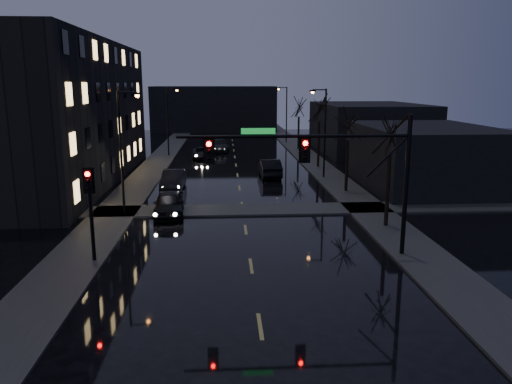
{
  "coord_description": "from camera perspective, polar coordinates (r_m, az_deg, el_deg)",
  "views": [
    {
      "loc": [
        -1.17,
        -14.19,
        8.39
      ],
      "look_at": [
        0.34,
        9.69,
        3.2
      ],
      "focal_mm": 35.0,
      "sensor_mm": 36.0,
      "label": 1
    }
  ],
  "objects": [
    {
      "name": "streetlight_l_near",
      "position": [
        33.02,
        -14.86,
        5.54
      ],
      "size": [
        1.53,
        0.28,
        8.0
      ],
      "color": "black",
      "rests_on": "ground"
    },
    {
      "name": "far_block",
      "position": [
        92.31,
        -4.81,
        9.47
      ],
      "size": [
        22.0,
        10.0,
        8.0
      ],
      "primitive_type": "cube",
      "color": "black",
      "rests_on": "ground"
    },
    {
      "name": "apartment_block",
      "position": [
        46.84,
        -22.97,
        8.36
      ],
      "size": [
        12.0,
        30.0,
        12.0
      ],
      "primitive_type": "cube",
      "color": "black",
      "rests_on": "ground"
    },
    {
      "name": "streetlight_r_mid",
      "position": [
        45.19,
        7.63,
        7.54
      ],
      "size": [
        1.53,
        0.28,
        8.0
      ],
      "color": "black",
      "rests_on": "ground"
    },
    {
      "name": "commercial_right_far",
      "position": [
        65.01,
        12.73,
        7.18
      ],
      "size": [
        12.0,
        18.0,
        6.0
      ],
      "primitive_type": "cube",
      "color": "black",
      "rests_on": "ground"
    },
    {
      "name": "sidewalk_cross",
      "position": [
        33.76,
        -1.52,
        -2.06
      ],
      "size": [
        40.0,
        3.0,
        0.12
      ],
      "primitive_type": "cube",
      "color": "#2D2D2B",
      "rests_on": "ground"
    },
    {
      "name": "sidewalk_left",
      "position": [
        50.43,
        -11.93,
        2.46
      ],
      "size": [
        3.0,
        140.0,
        0.12
      ],
      "primitive_type": "cube",
      "color": "#2D2D2B",
      "rests_on": "ground"
    },
    {
      "name": "streetlight_r_far",
      "position": [
        72.81,
        3.34,
        9.37
      ],
      "size": [
        1.53,
        0.28,
        8.0
      ],
      "color": "black",
      "rests_on": "ground"
    },
    {
      "name": "tree_mid_b",
      "position": [
        51.13,
        7.29,
        10.14
      ],
      "size": [
        3.74,
        3.74,
        8.59
      ],
      "color": "black",
      "rests_on": "ground"
    },
    {
      "name": "oncoming_car_a",
      "position": [
        32.83,
        -9.93,
        -1.32
      ],
      "size": [
        2.2,
        4.79,
        1.59
      ],
      "primitive_type": "imported",
      "rotation": [
        0.0,
        0.0,
        0.07
      ],
      "color": "black",
      "rests_on": "ground"
    },
    {
      "name": "tree_near",
      "position": [
        29.85,
        15.23,
        7.64
      ],
      "size": [
        3.52,
        3.52,
        8.08
      ],
      "color": "black",
      "rests_on": "ground"
    },
    {
      "name": "sidewalk_right",
      "position": [
        50.82,
        7.41,
        2.7
      ],
      "size": [
        3.0,
        140.0,
        0.12
      ],
      "primitive_type": "cube",
      "color": "#2D2D2B",
      "rests_on": "ground"
    },
    {
      "name": "tree_far",
      "position": [
        64.94,
        4.94,
        10.13
      ],
      "size": [
        3.43,
        3.43,
        7.88
      ],
      "color": "black",
      "rests_on": "ground"
    },
    {
      "name": "tree_mid_a",
      "position": [
        39.45,
        10.54,
        8.31
      ],
      "size": [
        3.3,
        3.3,
        7.58
      ],
      "color": "black",
      "rests_on": "ground"
    },
    {
      "name": "commercial_right_near",
      "position": [
        43.91,
        18.78,
        3.87
      ],
      "size": [
        10.0,
        14.0,
        5.0
      ],
      "primitive_type": "cube",
      "color": "black",
      "rests_on": "ground"
    },
    {
      "name": "signal_pole_left",
      "position": [
        24.63,
        -18.42,
        -1.01
      ],
      "size": [
        0.35,
        0.41,
        4.53
      ],
      "color": "black",
      "rests_on": "ground"
    },
    {
      "name": "signal_mast",
      "position": [
        23.98,
        8.52,
        3.66
      ],
      "size": [
        11.11,
        0.41,
        7.0
      ],
      "color": "black",
      "rests_on": "ground"
    },
    {
      "name": "streetlight_l_far",
      "position": [
        59.65,
        -9.89,
        8.58
      ],
      "size": [
        1.53,
        0.28,
        8.0
      ],
      "color": "black",
      "rests_on": "ground"
    },
    {
      "name": "oncoming_car_c",
      "position": [
        57.65,
        -6.14,
        4.46
      ],
      "size": [
        2.32,
        4.84,
        1.33
      ],
      "primitive_type": "imported",
      "rotation": [
        0.0,
        0.0,
        0.02
      ],
      "color": "black",
      "rests_on": "ground"
    },
    {
      "name": "oncoming_car_b",
      "position": [
        41.08,
        -9.43,
        1.4
      ],
      "size": [
        1.77,
        4.78,
        1.56
      ],
      "primitive_type": "imported",
      "rotation": [
        0.0,
        0.0,
        -0.02
      ],
      "color": "black",
      "rests_on": "ground"
    },
    {
      "name": "oncoming_car_d",
      "position": [
        63.71,
        -4.18,
        5.35
      ],
      "size": [
        2.5,
        5.58,
        1.59
      ],
      "primitive_type": "imported",
      "rotation": [
        0.0,
        0.0,
        0.05
      ],
      "color": "black",
      "rests_on": "ground"
    },
    {
      "name": "lead_car",
      "position": [
        46.02,
        1.56,
        2.78
      ],
      "size": [
        1.95,
        5.11,
        1.66
      ],
      "primitive_type": "imported",
      "rotation": [
        0.0,
        0.0,
        3.18
      ],
      "color": "black",
      "rests_on": "ground"
    },
    {
      "name": "ground",
      "position": [
        16.53,
        0.99,
        -18.27
      ],
      "size": [
        160.0,
        160.0,
        0.0
      ],
      "primitive_type": "plane",
      "color": "black",
      "rests_on": "ground"
    }
  ]
}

